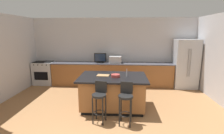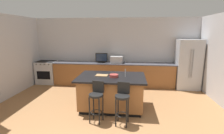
% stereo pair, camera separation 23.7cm
% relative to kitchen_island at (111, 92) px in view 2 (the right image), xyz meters
% --- Properties ---
extents(wall_back, '(7.11, 0.12, 2.70)m').
position_rel_kitchen_island_xyz_m(wall_back, '(-0.13, 2.48, 0.87)').
color(wall_back, '#BCBCC1').
rests_on(wall_back, ground_plane).
extents(counter_back, '(4.82, 0.62, 0.93)m').
position_rel_kitchen_island_xyz_m(counter_back, '(-0.16, 2.10, -0.01)').
color(counter_back, brown).
rests_on(counter_back, ground_plane).
extents(kitchen_island, '(1.86, 1.25, 0.93)m').
position_rel_kitchen_island_xyz_m(kitchen_island, '(0.00, 0.00, 0.00)').
color(kitchen_island, black).
rests_on(kitchen_island, ground_plane).
extents(refrigerator, '(0.86, 0.75, 1.87)m').
position_rel_kitchen_island_xyz_m(refrigerator, '(2.69, 2.04, 0.46)').
color(refrigerator, '#B7BABF').
rests_on(refrigerator, ground_plane).
extents(range_oven, '(0.79, 0.63, 0.95)m').
position_rel_kitchen_island_xyz_m(range_oven, '(-2.98, 2.10, -0.00)').
color(range_oven, '#B7BABF').
rests_on(range_oven, ground_plane).
extents(microwave, '(0.48, 0.36, 0.27)m').
position_rel_kitchen_island_xyz_m(microwave, '(-0.03, 2.10, 0.58)').
color(microwave, '#B7BABF').
rests_on(microwave, counter_back).
extents(tv_monitor, '(0.48, 0.16, 0.39)m').
position_rel_kitchen_island_xyz_m(tv_monitor, '(-0.62, 2.05, 0.63)').
color(tv_monitor, black).
rests_on(tv_monitor, counter_back).
extents(sink_faucet_back, '(0.02, 0.02, 0.24)m').
position_rel_kitchen_island_xyz_m(sink_faucet_back, '(-0.09, 2.20, 0.57)').
color(sink_faucet_back, '#B2B2B7').
rests_on(sink_faucet_back, counter_back).
extents(sink_faucet_island, '(0.02, 0.02, 0.22)m').
position_rel_kitchen_island_xyz_m(sink_faucet_island, '(0.38, 0.00, 0.57)').
color(sink_faucet_island, '#B2B2B7').
rests_on(sink_faucet_island, kitchen_island).
extents(bar_stool_left, '(0.34, 0.36, 0.99)m').
position_rel_kitchen_island_xyz_m(bar_stool_left, '(-0.27, -0.79, 0.12)').
color(bar_stool_left, black).
rests_on(bar_stool_left, ground_plane).
extents(bar_stool_right, '(0.34, 0.36, 1.00)m').
position_rel_kitchen_island_xyz_m(bar_stool_right, '(0.35, -0.84, 0.13)').
color(bar_stool_right, black).
rests_on(bar_stool_right, ground_plane).
extents(fruit_bowl, '(0.24, 0.24, 0.07)m').
position_rel_kitchen_island_xyz_m(fruit_bowl, '(0.07, -0.06, 0.49)').
color(fruit_bowl, '#993833').
rests_on(fruit_bowl, kitchen_island).
extents(cell_phone, '(0.07, 0.15, 0.01)m').
position_rel_kitchen_island_xyz_m(cell_phone, '(-0.09, 0.18, 0.46)').
color(cell_phone, black).
rests_on(cell_phone, kitchen_island).
extents(cutting_board, '(0.36, 0.26, 0.02)m').
position_rel_kitchen_island_xyz_m(cutting_board, '(-0.28, 0.05, 0.46)').
color(cutting_board, '#A87F51').
rests_on(cutting_board, kitchen_island).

